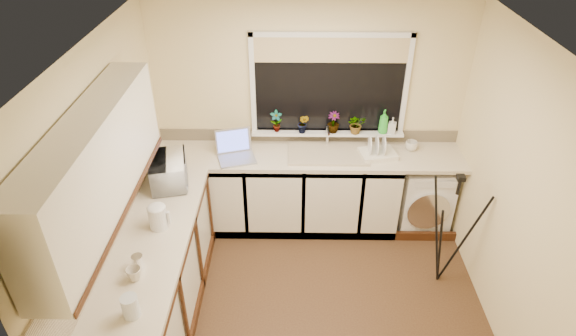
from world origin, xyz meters
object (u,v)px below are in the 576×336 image
at_px(plant_a, 276,121).
at_px(steel_jar, 138,262).
at_px(cup_back, 411,146).
at_px(plant_c, 333,122).
at_px(cup_left, 134,274).
at_px(glass_jug, 130,307).
at_px(washing_machine, 423,194).
at_px(kettle, 158,217).
at_px(plant_b, 303,124).
at_px(laptop, 235,150).
at_px(plant_d, 356,124).
at_px(microwave, 169,171).
at_px(dish_rack, 378,154).
at_px(soap_bottle_green, 384,122).
at_px(soap_bottle_clear, 392,125).
at_px(tripod, 448,231).

bearing_deg(plant_a, steel_jar, -117.22).
relative_size(steel_jar, cup_back, 0.91).
xyz_separation_m(plant_c, cup_left, (-1.56, -2.00, -0.21)).
relative_size(glass_jug, steel_jar, 1.44).
bearing_deg(cup_left, washing_machine, 35.12).
xyz_separation_m(kettle, plant_b, (1.21, 1.38, 0.16)).
relative_size(kettle, glass_jug, 1.20).
bearing_deg(glass_jug, cup_left, 102.66).
bearing_deg(laptop, plant_d, -5.30).
bearing_deg(plant_a, microwave, -142.18).
height_order(kettle, plant_d, plant_d).
height_order(dish_rack, plant_d, plant_d).
xyz_separation_m(dish_rack, plant_c, (-0.45, 0.25, 0.24)).
bearing_deg(cup_left, glass_jug, -77.34).
distance_m(plant_c, plant_d, 0.24).
bearing_deg(plant_d, plant_c, 175.28).
bearing_deg(microwave, cup_back, -87.75).
bearing_deg(plant_d, steel_jar, -134.13).
relative_size(soap_bottle_green, soap_bottle_clear, 1.49).
distance_m(washing_machine, laptop, 2.10).
xyz_separation_m(washing_machine, plant_d, (-0.77, 0.17, 0.77)).
height_order(dish_rack, tripod, tripod).
distance_m(tripod, cup_left, 2.75).
relative_size(washing_machine, soap_bottle_green, 2.98).
xyz_separation_m(washing_machine, laptop, (-2.02, -0.08, 0.59)).
height_order(washing_machine, cup_left, cup_left).
relative_size(glass_jug, soap_bottle_clear, 0.96).
relative_size(laptop, soap_bottle_green, 1.71).
xyz_separation_m(dish_rack, cup_back, (0.37, 0.14, 0.02)).
bearing_deg(glass_jug, plant_a, 69.06).
relative_size(washing_machine, tripod, 0.63).
relative_size(kettle, dish_rack, 0.56).
distance_m(kettle, plant_c, 2.08).
distance_m(dish_rack, plant_a, 1.10).
distance_m(dish_rack, soap_bottle_clear, 0.36).
relative_size(washing_machine, plant_b, 3.57).
relative_size(tripod, plant_c, 5.44).
bearing_deg(steel_jar, cup_back, 36.54).
relative_size(laptop, steel_jar, 3.82).
distance_m(tripod, soap_bottle_clear, 1.26).
distance_m(soap_bottle_green, cup_back, 0.39).
distance_m(laptop, plant_d, 1.29).
xyz_separation_m(microwave, soap_bottle_green, (2.10, 0.75, 0.15)).
distance_m(plant_d, soap_bottle_clear, 0.38).
height_order(laptop, cup_left, laptop).
relative_size(microwave, soap_bottle_clear, 2.76).
relative_size(dish_rack, cup_left, 3.19).
bearing_deg(cup_back, plant_c, 172.24).
distance_m(plant_a, plant_c, 0.60).
height_order(steel_jar, plant_d, plant_d).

